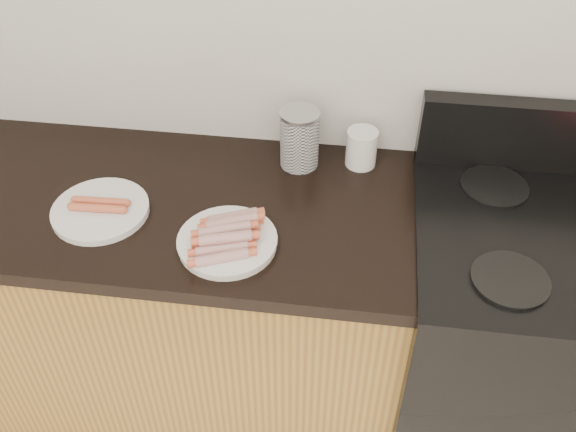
# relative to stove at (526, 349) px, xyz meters

# --- Properties ---
(wall_back) EXTENTS (4.00, 0.04, 2.60)m
(wall_back) POSITION_rel_stove_xyz_m (-0.78, 0.32, 0.84)
(wall_back) COLOR silver
(wall_back) RESTS_ON ground
(cabinet_base) EXTENTS (2.20, 0.59, 0.86)m
(cabinet_base) POSITION_rel_stove_xyz_m (-1.48, 0.01, -0.03)
(cabinet_base) COLOR olive
(cabinet_base) RESTS_ON floor
(counter_slab) EXTENTS (2.20, 0.62, 0.04)m
(counter_slab) POSITION_rel_stove_xyz_m (-1.48, 0.01, 0.42)
(counter_slab) COLOR black
(counter_slab) RESTS_ON cabinet_base
(stove) EXTENTS (0.76, 0.65, 0.91)m
(stove) POSITION_rel_stove_xyz_m (0.00, 0.00, 0.00)
(stove) COLOR black
(stove) RESTS_ON floor
(stove_panel) EXTENTS (0.76, 0.06, 0.20)m
(stove_panel) POSITION_rel_stove_xyz_m (0.00, 0.28, 0.55)
(stove_panel) COLOR black
(stove_panel) RESTS_ON stove
(burner_near_left) EXTENTS (0.18, 0.18, 0.01)m
(burner_near_left) POSITION_rel_stove_xyz_m (-0.17, -0.17, 0.46)
(burner_near_left) COLOR black
(burner_near_left) RESTS_ON stove
(burner_far_left) EXTENTS (0.18, 0.18, 0.01)m
(burner_far_left) POSITION_rel_stove_xyz_m (-0.17, 0.17, 0.46)
(burner_far_left) COLOR black
(burner_far_left) RESTS_ON stove
(main_plate) EXTENTS (0.27, 0.27, 0.02)m
(main_plate) POSITION_rel_stove_xyz_m (-0.84, -0.13, 0.45)
(main_plate) COLOR white
(main_plate) RESTS_ON counter_slab
(side_plate) EXTENTS (0.32, 0.32, 0.02)m
(side_plate) POSITION_rel_stove_xyz_m (-1.19, -0.06, 0.45)
(side_plate) COLOR white
(side_plate) RESTS_ON counter_slab
(hotdog_pile) EXTENTS (0.13, 0.21, 0.05)m
(hotdog_pile) POSITION_rel_stove_xyz_m (-0.84, -0.13, 0.48)
(hotdog_pile) COLOR brown
(hotdog_pile) RESTS_ON main_plate
(plain_sausages) EXTENTS (0.14, 0.05, 0.02)m
(plain_sausages) POSITION_rel_stove_xyz_m (-1.19, -0.06, 0.47)
(plain_sausages) COLOR tan
(plain_sausages) RESTS_ON side_plate
(canister) EXTENTS (0.11, 0.11, 0.17)m
(canister) POSITION_rel_stove_xyz_m (-0.70, 0.22, 0.53)
(canister) COLOR white
(canister) RESTS_ON counter_slab
(mug) EXTENTS (0.11, 0.11, 0.11)m
(mug) POSITION_rel_stove_xyz_m (-0.53, 0.24, 0.50)
(mug) COLOR white
(mug) RESTS_ON counter_slab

